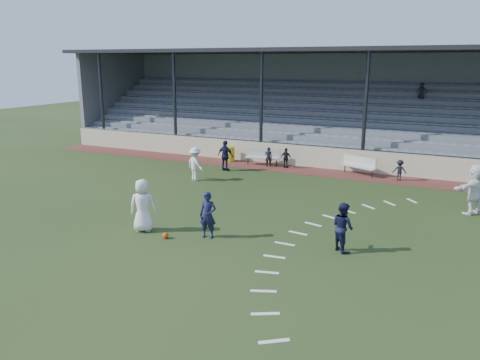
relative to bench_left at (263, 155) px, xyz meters
name	(u,v)px	position (x,y,z in m)	size (l,w,h in m)	color
ground	(210,231)	(2.50, -10.82, -0.58)	(90.00, 90.00, 0.00)	#273A17
cinder_track	(302,170)	(2.50, -0.32, -0.57)	(34.00, 2.00, 0.02)	#582923
retaining_wall	(308,156)	(2.50, 0.73, 0.02)	(34.00, 0.18, 1.20)	beige
bench_left	(263,155)	(0.00, 0.00, 0.00)	(2.04, 0.72, 0.95)	beige
bench_right	(359,164)	(5.50, 0.07, 0.00)	(2.00, 1.22, 0.95)	beige
trash_bin	(230,154)	(-2.18, 0.09, -0.12)	(0.55, 0.55, 0.88)	gold
football	(166,236)	(1.50, -12.12, -0.48)	(0.21, 0.21, 0.21)	#D7430C
player_white_lead	(143,205)	(0.37, -11.82, 0.36)	(0.92, 0.60, 1.89)	white
player_navy_lead	(208,215)	(2.76, -11.39, 0.22)	(0.59, 0.38, 1.60)	#141637
player_navy_mid	(343,227)	(7.17, -10.54, 0.21)	(0.77, 0.60, 1.59)	#141637
player_white_wing	(195,164)	(-1.73, -4.71, 0.26)	(1.09, 0.62, 1.68)	white
player_navy_wing	(225,156)	(-1.32, -2.18, 0.26)	(0.99, 0.41, 1.68)	#141637
player_white_back	(475,189)	(10.95, -4.62, 0.42)	(1.87, 0.59, 2.01)	white
sub_left_near	(268,157)	(0.48, -0.34, 0.00)	(0.41, 0.27, 1.14)	black
sub_left_far	(286,158)	(1.48, -0.18, 0.00)	(0.67, 0.28, 1.14)	black
sub_right	(400,170)	(7.63, -0.36, -0.04)	(0.68, 0.39, 1.05)	black
grandstand	(331,119)	(2.51, 5.44, 1.62)	(34.60, 9.00, 6.61)	gray
penalty_arc	(322,250)	(6.62, -10.82, -0.58)	(3.89, 14.63, 0.01)	white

